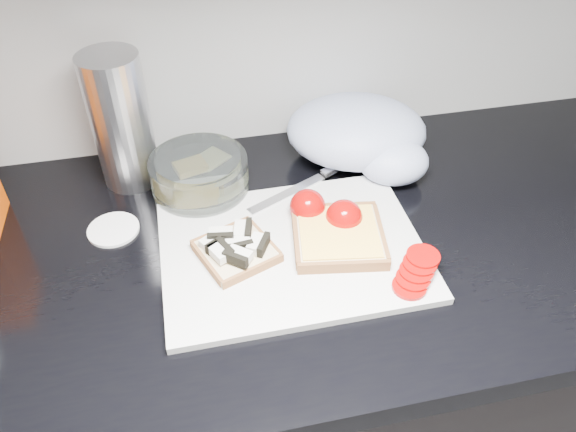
% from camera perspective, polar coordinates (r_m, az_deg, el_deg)
% --- Properties ---
extents(base_cabinet, '(3.50, 0.60, 0.86)m').
position_cam_1_polar(base_cabinet, '(1.26, -6.98, -18.81)').
color(base_cabinet, black).
rests_on(base_cabinet, ground).
extents(countertop, '(3.50, 0.64, 0.04)m').
position_cam_1_polar(countertop, '(0.90, -9.28, -4.40)').
color(countertop, black).
rests_on(countertop, base_cabinet).
extents(cutting_board, '(0.40, 0.30, 0.01)m').
position_cam_1_polar(cutting_board, '(0.87, 0.42, -3.45)').
color(cutting_board, silver).
rests_on(cutting_board, countertop).
extents(bread_left, '(0.14, 0.14, 0.03)m').
position_cam_1_polar(bread_left, '(0.85, -5.37, -3.35)').
color(bread_left, beige).
rests_on(bread_left, cutting_board).
extents(bread_right, '(0.16, 0.16, 0.02)m').
position_cam_1_polar(bread_right, '(0.87, 5.15, -2.04)').
color(bread_right, beige).
rests_on(bread_right, cutting_board).
extents(tomato_slices, '(0.10, 0.10, 0.02)m').
position_cam_1_polar(tomato_slices, '(0.84, 12.91, -5.50)').
color(tomato_slices, '#950403').
rests_on(tomato_slices, cutting_board).
extents(knife, '(0.22, 0.12, 0.01)m').
position_cam_1_polar(knife, '(0.99, 2.97, 3.89)').
color(knife, silver).
rests_on(knife, cutting_board).
extents(tub_lid, '(0.10, 0.10, 0.01)m').
position_cam_1_polar(tub_lid, '(0.95, -17.31, -1.32)').
color(tub_lid, white).
rests_on(tub_lid, countertop).
extents(glass_bowl, '(0.17, 0.17, 0.07)m').
position_cam_1_polar(glass_bowl, '(0.98, -8.95, 4.00)').
color(glass_bowl, silver).
rests_on(glass_bowl, countertop).
extents(steel_canister, '(0.10, 0.10, 0.24)m').
position_cam_1_polar(steel_canister, '(0.99, -16.60, 9.18)').
color(steel_canister, '#A9A9AD').
rests_on(steel_canister, countertop).
extents(grocery_bag, '(0.30, 0.28, 0.11)m').
position_cam_1_polar(grocery_bag, '(1.04, 7.45, 8.17)').
color(grocery_bag, silver).
rests_on(grocery_bag, countertop).
extents(whole_tomatoes, '(0.11, 0.10, 0.06)m').
position_cam_1_polar(whole_tomatoes, '(0.90, 3.83, 0.37)').
color(whole_tomatoes, '#950403').
rests_on(whole_tomatoes, countertop).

